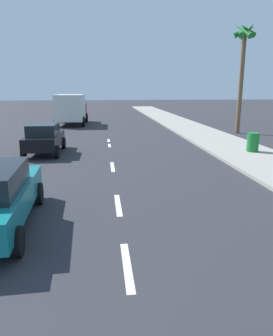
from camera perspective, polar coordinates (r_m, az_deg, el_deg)
ground_plane at (r=17.60m, az=-4.73°, el=3.05°), size 160.00×160.00×0.00m
sidewalk_strip at (r=20.91m, az=14.69°, el=4.58°), size 3.60×80.00×0.14m
lane_stripe_2 at (r=6.46m, az=-1.69°, el=-17.07°), size 0.16×1.80×0.01m
lane_stripe_3 at (r=9.48m, az=-3.31°, el=-6.59°), size 0.16×1.80×0.01m
lane_stripe_4 at (r=14.01m, az=-4.32°, el=0.22°), size 0.16×1.80×0.01m
lane_stripe_5 at (r=19.61m, az=-4.90°, el=4.20°), size 0.16×1.80×0.01m
lane_stripe_6 at (r=20.86m, az=-4.99°, el=4.78°), size 0.16×1.80×0.01m
parked_car_black at (r=17.42m, az=-16.18°, el=5.21°), size 1.83×3.84×1.57m
delivery_truck at (r=31.08m, az=-11.57°, el=10.37°), size 2.81×6.30×2.80m
palm_tree_far at (r=25.74m, az=18.60°, el=19.59°), size 1.66×1.88×8.08m
trash_bin_far at (r=17.68m, az=20.11°, el=4.36°), size 0.60×0.60×0.97m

